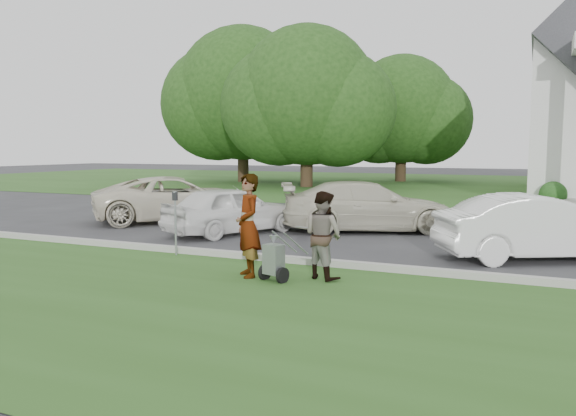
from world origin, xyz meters
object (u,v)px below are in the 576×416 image
Objects in this scene: car_c at (367,206)px; car_d at (538,227)px; person_left at (248,226)px; car_a at (176,199)px; tree_back at (402,114)px; striping_cart at (274,260)px; tree_left at (307,102)px; parking_meter_near at (175,215)px; tree_far at (242,100)px; car_b at (232,210)px; person_right at (323,236)px.

car_c reaches higher than car_d.
car_a is (-5.87, 6.13, -0.22)m from person_left.
striping_cart is at bearing -81.46° from tree_back.
parking_meter_near is (5.66, -21.69, -4.22)m from tree_left.
car_c is (6.27, 0.35, -0.02)m from car_a.
car_b is (11.21, -21.39, -5.03)m from tree_far.
car_d is (4.44, -2.59, -0.02)m from car_c.
car_d is (7.26, 2.71, -0.20)m from parking_meter_near.
person_right reaches higher than car_b.
tree_far is 30.33m from striping_cart.
car_c is (-0.90, 6.08, -0.08)m from person_right.
parking_meter_near is 0.27× the size of car_a.
car_d is (18.92, -21.99, -5.00)m from tree_far.
person_left is 1.19× the size of person_right.
person_right is at bearing 160.81° from car_b.
parking_meter_near is at bearing 125.58° from car_c.
tree_back is 31.66m from striping_cart.
tree_far is 2.39× the size of car_c.
tree_back is 2.29× the size of car_d.
car_d reaches higher than striping_cart.
tree_far is at bearing -21.58° from car_a.
car_a is 1.07× the size of car_c.
person_right is at bearing -11.85° from parking_meter_near.
tree_back is 2.46× the size of car_b.
tree_back is at bearing -62.19° from car_b.
tree_far is 21.95m from car_a.
car_b is (5.21, -18.39, -4.44)m from tree_left.
parking_meter_near is 0.34× the size of car_d.
tree_back is 1.97× the size of car_c.
tree_back is 29.99m from parking_meter_near.
striping_cart is at bearing -69.38° from tree_left.
tree_left is 6.73× the size of person_right.
tree_back is 6.09× the size of person_right.
tree_far is at bearing 135.64° from striping_cart.
parking_meter_near reaches higher than car_c.
car_c is (-0.18, 6.62, 0.32)m from striping_cart.
tree_far reaches higher than striping_cart.
person_right is 0.32× the size of car_c.
tree_far is at bearing -35.05° from person_right.
tree_back is at bearing -9.82° from car_d.
tree_left is at bearing -26.56° from tree_far.
person_left is at bearing 40.94° from person_right.
car_a is 6.28m from car_c.
car_b is 7.73m from car_d.
car_b is (-4.17, 4.08, -0.12)m from person_right.
person_left is 2.69m from parking_meter_near.
tree_far reaches higher than car_d.
parking_meter_near is 0.36× the size of car_b.
tree_left is 23.38m from car_d.
tree_far is at bearing -37.16° from car_b.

